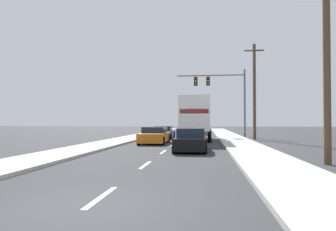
{
  "coord_description": "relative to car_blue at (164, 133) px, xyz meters",
  "views": [
    {
      "loc": [
        2.33,
        -5.47,
        1.71
      ],
      "look_at": [
        0.08,
        12.64,
        2.06
      ],
      "focal_mm": 32.17,
      "sensor_mm": 36.0,
      "label": 1
    }
  ],
  "objects": [
    {
      "name": "car_black",
      "position": [
        3.28,
        -12.02,
        0.04
      ],
      "size": [
        1.86,
        4.63,
        1.31
      ],
      "color": "black",
      "rests_on": "ground_plane"
    },
    {
      "name": "traffic_signal_mast",
      "position": [
        5.4,
        4.38,
        4.95
      ],
      "size": [
        7.61,
        0.69,
        7.48
      ],
      "color": "#595B56",
      "rests_on": "ground_plane"
    },
    {
      "name": "sidewalk_right",
      "position": [
        6.63,
        -4.08,
        -0.49
      ],
      "size": [
        2.62,
        80.0,
        0.14
      ],
      "primitive_type": "cube",
      "color": "#B2AFA8",
      "rests_on": "ground_plane"
    },
    {
      "name": "lane_markings",
      "position": [
        1.77,
        -0.49,
        -0.55
      ],
      "size": [
        0.14,
        57.0,
        0.01
      ],
      "color": "silver",
      "rests_on": "ground_plane"
    },
    {
      "name": "ground_plane",
      "position": [
        1.77,
        0.92,
        -0.56
      ],
      "size": [
        140.0,
        140.0,
        0.0
      ],
      "primitive_type": "plane",
      "color": "#333335"
    },
    {
      "name": "car_blue",
      "position": [
        0.0,
        0.0,
        0.0
      ],
      "size": [
        1.96,
        4.09,
        1.22
      ],
      "color": "#1E389E",
      "rests_on": "ground_plane"
    },
    {
      "name": "sidewalk_left",
      "position": [
        -3.09,
        -4.08,
        -0.49
      ],
      "size": [
        2.62,
        80.0,
        0.14
      ],
      "primitive_type": "cube",
      "color": "#B2AFA8",
      "rests_on": "ground_plane"
    },
    {
      "name": "box_truck",
      "position": [
        3.3,
        -3.02,
        1.55
      ],
      "size": [
        2.67,
        8.31,
        3.71
      ],
      "color": "white",
      "rests_on": "ground_plane"
    },
    {
      "name": "car_orange",
      "position": [
        0.23,
        -6.79,
        0.04
      ],
      "size": [
        2.02,
        4.16,
        1.27
      ],
      "color": "orange",
      "rests_on": "ground_plane"
    },
    {
      "name": "utility_pole_mid",
      "position": [
        8.69,
        -0.58,
        4.07
      ],
      "size": [
        1.8,
        0.28,
        8.98
      ],
      "color": "brown",
      "rests_on": "ground_plane"
    },
    {
      "name": "utility_pole_near",
      "position": [
        8.89,
        -16.99,
        3.7
      ],
      "size": [
        1.8,
        0.28,
        8.23
      ],
      "color": "brown",
      "rests_on": "ground_plane"
    }
  ]
}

